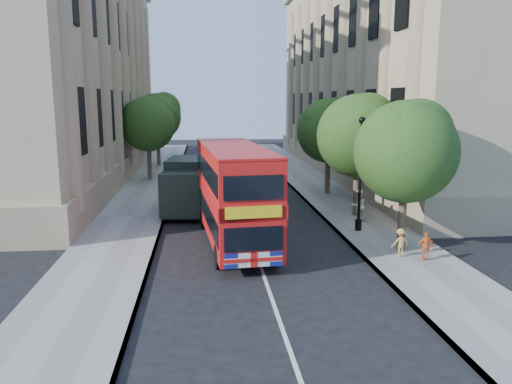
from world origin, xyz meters
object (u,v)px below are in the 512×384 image
object	(u,v)px
lamp_post	(360,179)
woman_pedestrian	(358,205)
police_constable	(253,252)
double_decker_bus	(234,192)
box_van	(187,188)

from	to	relation	value
lamp_post	woman_pedestrian	bearing A→B (deg)	72.89
police_constable	woman_pedestrian	bearing A→B (deg)	-123.67
double_decker_bus	box_van	xyz separation A→B (m)	(-2.15, 5.81, -0.82)
box_van	woman_pedestrian	size ratio (longest dim) A/B	3.32
police_constable	lamp_post	bearing A→B (deg)	-129.27
double_decker_bus	police_constable	world-z (taller)	double_decker_bus
box_van	police_constable	size ratio (longest dim) A/B	3.15
police_constable	box_van	bearing A→B (deg)	-67.53
double_decker_bus	woman_pedestrian	distance (m)	6.98
lamp_post	police_constable	world-z (taller)	lamp_post
lamp_post	box_van	size ratio (longest dim) A/B	0.98
lamp_post	woman_pedestrian	distance (m)	2.36
double_decker_bus	police_constable	bearing A→B (deg)	-89.17
police_constable	woman_pedestrian	size ratio (longest dim) A/B	1.05
lamp_post	box_van	world-z (taller)	lamp_post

